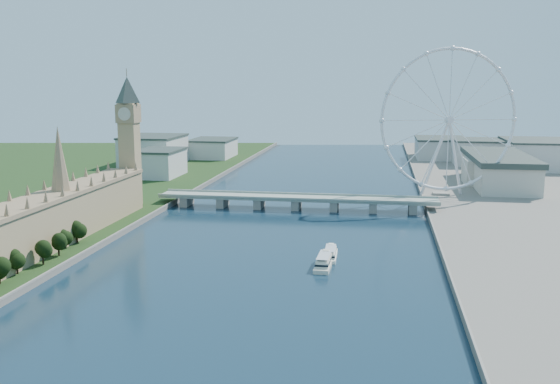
# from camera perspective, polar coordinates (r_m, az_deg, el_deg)

# --- Properties ---
(parliament_range) EXTENTS (24.00, 200.00, 70.00)m
(parliament_range) POSITION_cam_1_polar(r_m,az_deg,el_deg) (406.70, -19.26, -1.93)
(parliament_range) COLOR tan
(parliament_range) RESTS_ON ground
(big_ben) EXTENTS (20.02, 20.02, 110.00)m
(big_ben) POSITION_cam_1_polar(r_m,az_deg,el_deg) (497.14, -13.67, 6.02)
(big_ben) COLOR tan
(big_ben) RESTS_ON ground
(westminster_bridge) EXTENTS (220.00, 22.00, 9.50)m
(westminster_bridge) POSITION_cam_1_polar(r_m,az_deg,el_deg) (492.25, 1.52, -0.78)
(westminster_bridge) COLOR gray
(westminster_bridge) RESTS_ON ground
(london_eye) EXTENTS (113.60, 39.12, 124.30)m
(london_eye) POSITION_cam_1_polar(r_m,az_deg,el_deg) (538.17, 15.20, 6.33)
(london_eye) COLOR silver
(london_eye) RESTS_ON ground
(county_hall) EXTENTS (54.00, 144.00, 35.00)m
(county_hall) POSITION_cam_1_polar(r_m,az_deg,el_deg) (627.06, 19.23, 0.38)
(county_hall) COLOR beige
(county_hall) RESTS_ON ground
(city_skyline) EXTENTS (505.00, 280.00, 32.00)m
(city_skyline) POSITION_cam_1_polar(r_m,az_deg,el_deg) (744.30, 7.22, 3.61)
(city_skyline) COLOR beige
(city_skyline) RESTS_ON ground
(tour_boat_near) EXTENTS (9.36, 32.86, 7.24)m
(tour_boat_near) POSITION_cam_1_polar(r_m,az_deg,el_deg) (340.95, 4.05, -6.83)
(tour_boat_near) COLOR beige
(tour_boat_near) RESTS_ON ground
(tour_boat_far) EXTENTS (8.20, 29.60, 6.50)m
(tour_boat_far) POSITION_cam_1_polar(r_m,az_deg,el_deg) (357.67, 4.61, -6.04)
(tour_boat_far) COLOR white
(tour_boat_far) RESTS_ON ground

